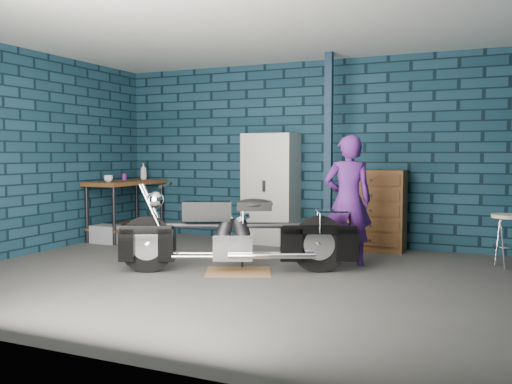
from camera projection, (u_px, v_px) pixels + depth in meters
ground at (229, 276)px, 5.91m from camera, size 6.00×6.00×0.00m
room_walls at (250, 105)px, 6.28m from camera, size 6.02×5.01×2.71m
support_post at (328, 153)px, 7.38m from camera, size 0.10×0.10×2.70m
workbench at (126, 209)px, 8.55m from camera, size 0.60×1.40×0.91m
drip_mat at (238, 272)px, 6.11m from camera, size 0.88×0.79×0.01m
motorcycle at (238, 228)px, 6.07m from camera, size 2.33×1.48×1.00m
person at (348, 200)px, 6.47m from camera, size 0.66×0.56×1.55m
storage_bin at (107, 234)px, 8.11m from camera, size 0.43×0.30×0.27m
locker at (271, 189)px, 8.06m from camera, size 0.76×0.54×1.63m
tool_chest at (374, 210)px, 7.46m from camera, size 0.83×0.46×1.11m
shop_stool at (506, 241)px, 6.33m from camera, size 0.41×0.41×0.63m
cup_a at (108, 179)px, 8.13m from camera, size 0.17×0.17×0.10m
mug_purple at (124, 177)px, 8.67m from camera, size 0.10×0.10×0.11m
bottle at (144, 171)px, 8.91m from camera, size 0.14×0.14×0.27m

